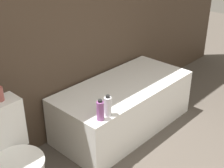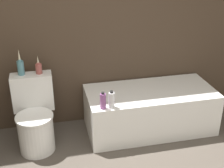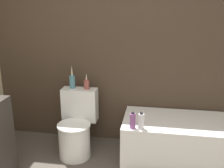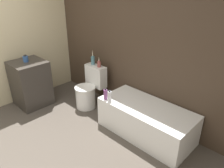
{
  "view_description": "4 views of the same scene",
  "coord_description": "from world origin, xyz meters",
  "px_view_note": "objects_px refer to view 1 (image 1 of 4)",
  "views": [
    {
      "loc": [
        -1.23,
        -0.06,
        1.85
      ],
      "look_at": [
        0.37,
        1.43,
        0.74
      ],
      "focal_mm": 50.0,
      "sensor_mm": 36.0,
      "label": 1
    },
    {
      "loc": [
        -0.29,
        -1.23,
        2.03
      ],
      "look_at": [
        0.32,
        1.44,
        0.74
      ],
      "focal_mm": 50.0,
      "sensor_mm": 36.0,
      "label": 2
    },
    {
      "loc": [
        0.42,
        -1.04,
        1.72
      ],
      "look_at": [
        0.01,
        1.44,
        0.95
      ],
      "focal_mm": 42.0,
      "sensor_mm": 36.0,
      "label": 3
    },
    {
      "loc": [
        2.37,
        -0.63,
        2.17
      ],
      "look_at": [
        0.32,
        1.47,
        0.76
      ],
      "focal_mm": 35.0,
      "sensor_mm": 36.0,
      "label": 4
    }
  ],
  "objects_px": {
    "toilet": "(11,164)",
    "shampoo_bottle_short": "(108,106)",
    "bathtub": "(124,106)",
    "shampoo_bottle_tall": "(100,111)"
  },
  "relations": [
    {
      "from": "bathtub",
      "to": "shampoo_bottle_tall",
      "type": "relative_size",
      "value": 7.94
    },
    {
      "from": "shampoo_bottle_short",
      "to": "bathtub",
      "type": "bearing_deg",
      "value": 27.87
    },
    {
      "from": "bathtub",
      "to": "toilet",
      "type": "distance_m",
      "value": 1.28
    },
    {
      "from": "shampoo_bottle_short",
      "to": "shampoo_bottle_tall",
      "type": "bearing_deg",
      "value": -178.99
    },
    {
      "from": "bathtub",
      "to": "shampoo_bottle_short",
      "type": "height_order",
      "value": "shampoo_bottle_short"
    },
    {
      "from": "shampoo_bottle_tall",
      "to": "bathtub",
      "type": "bearing_deg",
      "value": 24.44
    },
    {
      "from": "bathtub",
      "to": "shampoo_bottle_tall",
      "type": "distance_m",
      "value": 0.73
    },
    {
      "from": "toilet",
      "to": "shampoo_bottle_short",
      "type": "bearing_deg",
      "value": -16.85
    },
    {
      "from": "toilet",
      "to": "shampoo_bottle_short",
      "type": "height_order",
      "value": "toilet"
    },
    {
      "from": "shampoo_bottle_tall",
      "to": "shampoo_bottle_short",
      "type": "bearing_deg",
      "value": 1.01
    }
  ]
}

